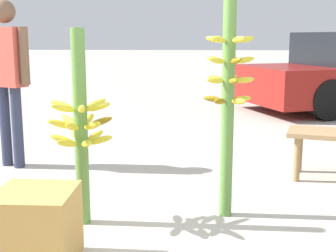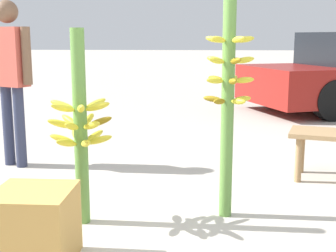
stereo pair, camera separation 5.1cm
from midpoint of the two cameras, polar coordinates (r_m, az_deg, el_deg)
ground_plane at (r=3.05m, az=-2.13°, el=-14.16°), size 80.00×80.00×0.00m
banana_stalk_left at (r=3.23m, az=-11.04°, el=-0.08°), size 0.45×0.45×1.35m
banana_stalk_center at (r=3.30m, az=6.89°, el=3.83°), size 0.36×0.36×1.66m
vendor_person at (r=4.83m, az=-19.27°, el=6.71°), size 0.54×0.33×1.63m
produce_crate at (r=2.83m, az=-16.27°, el=-11.82°), size 0.44×0.44×0.44m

